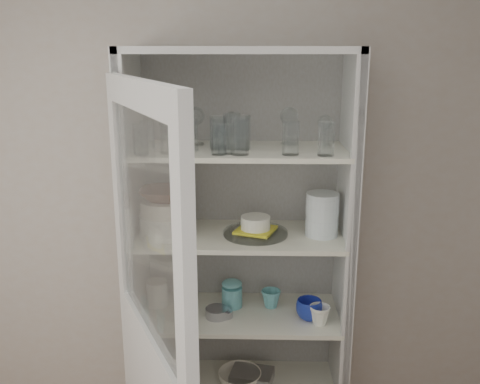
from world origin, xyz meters
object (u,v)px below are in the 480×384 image
at_px(goblet_0, 196,124).
at_px(goblet_3, 325,129).
at_px(terracotta_bowl, 165,194).
at_px(teal_jar, 232,295).
at_px(cream_bowl, 165,207).
at_px(pantry_cabinet, 240,290).
at_px(white_ramekin, 256,223).
at_px(plate_stack_back, 156,220).
at_px(yellow_trivet, 255,230).
at_px(white_canister, 157,293).
at_px(cream_dish, 240,378).
at_px(mug_white, 320,315).
at_px(mug_blue, 309,310).
at_px(plate_stack_front, 166,225).
at_px(glass_platter, 255,233).
at_px(goblet_2, 289,124).
at_px(mug_teal, 271,299).
at_px(goblet_1, 231,126).
at_px(tin_box, 252,377).
at_px(grey_bowl_stack, 322,214).
at_px(measuring_cups, 217,313).

distance_m(goblet_0, goblet_3, 0.59).
bearing_deg(terracotta_bowl, teal_jar, 15.91).
xyz_separation_m(goblet_3, cream_bowl, (-0.72, -0.13, -0.34)).
distance_m(pantry_cabinet, white_ramekin, 0.39).
distance_m(plate_stack_back, teal_jar, 0.52).
bearing_deg(white_ramekin, yellow_trivet, 0.00).
distance_m(white_canister, cream_dish, 0.60).
height_order(white_ramekin, teal_jar, white_ramekin).
height_order(yellow_trivet, mug_white, yellow_trivet).
bearing_deg(goblet_3, white_canister, -177.51).
bearing_deg(yellow_trivet, mug_blue, -11.24).
distance_m(goblet_3, plate_stack_front, 0.85).
relative_size(plate_stack_back, white_ramekin, 1.45).
distance_m(glass_platter, mug_blue, 0.44).
height_order(goblet_2, goblet_3, goblet_2).
bearing_deg(teal_jar, mug_teal, -0.48).
xyz_separation_m(goblet_1, plate_stack_back, (-0.37, -0.03, -0.45)).
relative_size(goblet_2, tin_box, 0.91).
bearing_deg(pantry_cabinet, goblet_2, 8.29).
distance_m(grey_bowl_stack, mug_white, 0.47).
relative_size(plate_stack_front, grey_bowl_stack, 1.20).
bearing_deg(pantry_cabinet, plate_stack_back, 175.77).
xyz_separation_m(goblet_1, plate_stack_front, (-0.29, -0.16, -0.43)).
height_order(goblet_0, cream_bowl, goblet_0).
height_order(cream_bowl, cream_dish, cream_bowl).
xyz_separation_m(cream_bowl, mug_blue, (0.66, -0.03, -0.48)).
relative_size(goblet_2, white_canister, 1.50).
bearing_deg(goblet_3, goblet_1, 175.31).
relative_size(goblet_1, grey_bowl_stack, 0.80).
height_order(mug_blue, mug_white, mug_blue).
bearing_deg(mug_blue, goblet_0, 139.64).
relative_size(terracotta_bowl, measuring_cups, 2.04).
bearing_deg(goblet_2, white_ramekin, -141.98).
bearing_deg(goblet_3, pantry_cabinet, -176.28).
bearing_deg(mug_blue, pantry_cabinet, 133.46).
distance_m(mug_blue, mug_white, 0.06).
bearing_deg(glass_platter, goblet_1, 128.50).
bearing_deg(pantry_cabinet, mug_white, -26.09).
bearing_deg(goblet_3, grey_bowl_stack, -95.09).
height_order(pantry_cabinet, cream_bowl, pantry_cabinet).
distance_m(white_ramekin, mug_white, 0.52).
distance_m(pantry_cabinet, goblet_2, 0.84).
distance_m(plate_stack_back, tin_box, 0.93).
distance_m(measuring_cups, cream_dish, 0.41).
bearing_deg(grey_bowl_stack, goblet_3, 84.91).
distance_m(measuring_cups, white_canister, 0.33).
bearing_deg(cream_bowl, tin_box, 6.11).
height_order(goblet_2, grey_bowl_stack, goblet_2).
height_order(yellow_trivet, mug_blue, yellow_trivet).
xyz_separation_m(plate_stack_front, yellow_trivet, (0.41, 0.02, -0.03)).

